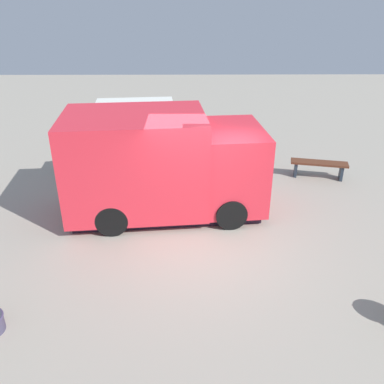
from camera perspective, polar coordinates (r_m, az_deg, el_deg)
ground_plane at (r=9.19m, az=1.76°, el=-6.34°), size 40.00×40.00×0.00m
food_truck at (r=9.78m, az=-4.32°, el=3.69°), size 4.86×3.13×2.50m
person_customer at (r=13.09m, az=-16.75°, el=4.62°), size 0.74×0.65×0.87m
plaza_bench at (r=12.49m, az=17.50°, el=3.55°), size 1.68×0.74×0.50m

